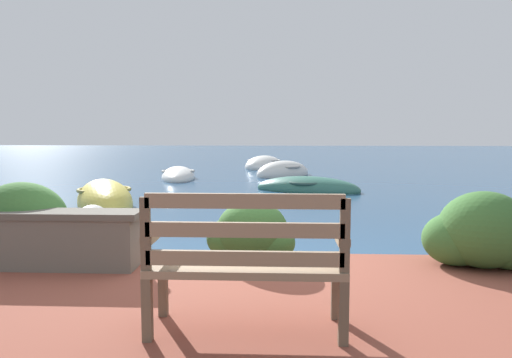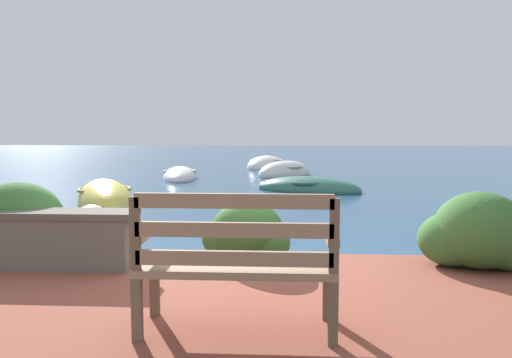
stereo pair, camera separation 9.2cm
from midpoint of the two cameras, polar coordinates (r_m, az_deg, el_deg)
The scene contains 12 objects.
ground_plane at distance 5.41m, azimuth -1.41°, elevation -10.67°, with size 80.00×80.00×0.00m.
park_bench at distance 3.21m, azimuth -1.46°, elevation -9.17°, with size 1.27×0.48×0.93m.
stone_wall at distance 5.22m, azimuth -24.54°, elevation -6.17°, with size 2.16×0.39×0.54m.
hedge_clump_far_left at distance 5.59m, azimuth -25.20°, elevation -4.79°, with size 1.15×0.82×0.78m.
hedge_clump_left at distance 4.98m, azimuth -0.60°, elevation -6.39°, with size 0.89×0.64×0.60m.
hedge_clump_centre at distance 5.18m, azimuth 24.48°, elevation -5.83°, with size 1.07×0.77×0.73m.
rowboat_nearest at distance 10.48m, azimuth -16.63°, elevation -2.45°, with size 2.10×2.92×0.89m.
rowboat_mid at distance 12.36m, azimuth 6.23°, elevation -1.11°, with size 2.83×1.87×0.63m.
rowboat_far at distance 15.61m, azimuth -8.52°, elevation 0.29°, with size 1.45×2.91×0.63m.
rowboat_outer at distance 16.28m, azimuth 3.47°, elevation 0.64°, with size 2.30×2.41×0.86m.
rowboat_distant at distance 19.49m, azimuth 1.30°, elevation 1.49°, with size 1.94×2.62×0.84m.
mooring_buoy at distance 8.08m, azimuth -17.97°, elevation -4.73°, with size 0.60×0.60×0.55m.
Camera 2 is at (0.47, -5.17, 1.53)m, focal length 35.00 mm.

